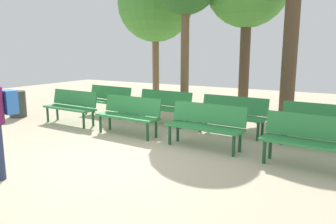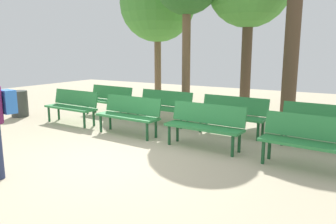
{
  "view_description": "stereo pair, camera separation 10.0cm",
  "coord_description": "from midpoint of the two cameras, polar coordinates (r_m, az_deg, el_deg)",
  "views": [
    {
      "loc": [
        3.61,
        -4.32,
        1.93
      ],
      "look_at": [
        0.0,
        1.97,
        0.55
      ],
      "focal_mm": 34.73,
      "sensor_mm": 36.0,
      "label": 1
    },
    {
      "loc": [
        3.69,
        -4.27,
        1.93
      ],
      "look_at": [
        0.0,
        1.97,
        0.55
      ],
      "focal_mm": 34.73,
      "sensor_mm": 36.0,
      "label": 2
    }
  ],
  "objects": [
    {
      "name": "ground_plane",
      "position": [
        5.96,
        -10.07,
        -8.3
      ],
      "size": [
        24.0,
        24.0,
        0.0
      ],
      "primitive_type": "plane",
      "color": "#BCAD8E"
    },
    {
      "name": "bench_r0_c0",
      "position": [
        9.02,
        -16.91,
        1.21
      ],
      "size": [
        1.62,
        0.56,
        0.87
      ],
      "rotation": [
        0.0,
        0.0,
        -0.05
      ],
      "color": "#2D8442",
      "rests_on": "ground_plane"
    },
    {
      "name": "bench_r0_c1",
      "position": [
        7.56,
        -7.22,
        -0.18
      ],
      "size": [
        1.63,
        0.58,
        0.87
      ],
      "rotation": [
        0.0,
        0.0,
        -0.06
      ],
      "color": "#2D8442",
      "rests_on": "ground_plane"
    },
    {
      "name": "bench_r0_c2",
      "position": [
        6.52,
        6.17,
        -1.92
      ],
      "size": [
        1.63,
        0.58,
        0.87
      ],
      "rotation": [
        0.0,
        0.0,
        -0.06
      ],
      "color": "#2D8442",
      "rests_on": "ground_plane"
    },
    {
      "name": "bench_r0_c3",
      "position": [
        5.84,
        23.5,
        -4.27
      ],
      "size": [
        1.64,
        0.62,
        0.87
      ],
      "rotation": [
        0.0,
        0.0,
        -0.09
      ],
      "color": "#2D8442",
      "rests_on": "ground_plane"
    },
    {
      "name": "bench_r1_c0",
      "position": [
        9.89,
        -10.86,
        2.29
      ],
      "size": [
        1.64,
        0.62,
        0.87
      ],
      "rotation": [
        0.0,
        0.0,
        -0.09
      ],
      "color": "#2D8442",
      "rests_on": "ground_plane"
    },
    {
      "name": "bench_r1_c1",
      "position": [
        8.61,
        -1.24,
        1.23
      ],
      "size": [
        1.63,
        0.59,
        0.87
      ],
      "rotation": [
        0.0,
        0.0,
        -0.07
      ],
      "color": "#2D8442",
      "rests_on": "ground_plane"
    },
    {
      "name": "bench_r1_c2",
      "position": [
        7.67,
        10.81,
        -0.14
      ],
      "size": [
        1.63,
        0.58,
        0.87
      ],
      "rotation": [
        0.0,
        0.0,
        -0.06
      ],
      "color": "#2D8442",
      "rests_on": "ground_plane"
    },
    {
      "name": "bench_r1_c3",
      "position": [
        7.14,
        25.04,
        -1.77
      ],
      "size": [
        1.63,
        0.58,
        0.87
      ],
      "rotation": [
        0.0,
        0.0,
        -0.06
      ],
      "color": "#2D8442",
      "rests_on": "ground_plane"
    },
    {
      "name": "tree_1",
      "position": [
        13.22,
        -2.46,
        18.39
      ],
      "size": [
        2.92,
        2.92,
        5.16
      ],
      "color": "brown",
      "rests_on": "ground_plane"
    },
    {
      "name": "tree_3",
      "position": [
        9.55,
        20.28,
        9.19
      ],
      "size": [
        0.4,
        0.4,
        3.55
      ],
      "color": "#4C3A28",
      "rests_on": "ground_plane"
    },
    {
      "name": "trash_bin",
      "position": [
        10.51,
        -25.16,
        1.28
      ],
      "size": [
        0.48,
        0.48,
        0.77
      ],
      "primitive_type": "cylinder",
      "color": "#383D38",
      "rests_on": "ground_plane"
    }
  ]
}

